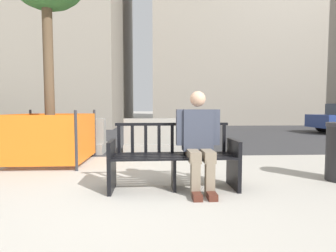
% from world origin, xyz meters
% --- Properties ---
extents(ground_plane, '(200.00, 200.00, 0.00)m').
position_xyz_m(ground_plane, '(0.00, 0.00, 0.00)').
color(ground_plane, '#ADA89E').
extents(street_asphalt, '(120.00, 12.00, 0.01)m').
position_xyz_m(street_asphalt, '(0.00, 8.70, 0.00)').
color(street_asphalt, '#333335').
rests_on(street_asphalt, ground).
extents(street_bench, '(1.70, 0.56, 0.88)m').
position_xyz_m(street_bench, '(0.68, 0.30, 0.40)').
color(street_bench, black).
rests_on(street_bench, ground).
extents(seated_person, '(0.58, 0.73, 1.31)m').
position_xyz_m(seated_person, '(1.01, 0.25, 0.69)').
color(seated_person, '#383D4C').
rests_on(seated_person, ground).
extents(jersey_barrier_centre, '(2.03, 0.76, 0.84)m').
position_xyz_m(jersey_barrier_centre, '(0.69, 3.16, 0.34)').
color(jersey_barrier_centre, gray).
rests_on(jersey_barrier_centre, ground).
extents(jersey_barrier_left, '(2.01, 0.71, 0.84)m').
position_xyz_m(jersey_barrier_left, '(-1.79, 3.25, 0.34)').
color(jersey_barrier_left, gray).
rests_on(jersey_barrier_left, ground).
extents(construction_fence, '(1.45, 1.45, 1.06)m').
position_xyz_m(construction_fence, '(-1.64, 2.08, 0.53)').
color(construction_fence, '#2D2D33').
rests_on(construction_fence, ground).
extents(building_centre_right, '(16.53, 9.49, 16.90)m').
position_xyz_m(building_centre_right, '(8.57, 17.81, 8.45)').
color(building_centre_right, gray).
rests_on(building_centre_right, ground).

